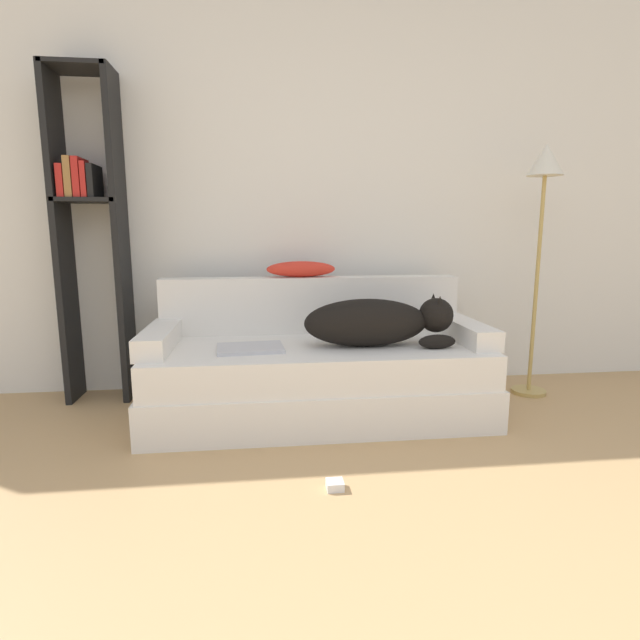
{
  "coord_description": "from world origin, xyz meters",
  "views": [
    {
      "loc": [
        -0.38,
        -0.47,
        1.02
      ],
      "look_at": [
        -0.07,
        2.09,
        0.56
      ],
      "focal_mm": 28.0,
      "sensor_mm": 36.0,
      "label": 1
    }
  ],
  "objects_px": {
    "throw_pillow": "(301,269)",
    "bookshelf": "(90,223)",
    "power_adapter": "(335,485)",
    "couch": "(318,380)",
    "dog": "(378,322)",
    "laptop": "(250,348)",
    "floor_lamp": "(543,197)"
  },
  "relations": [
    {
      "from": "laptop",
      "to": "power_adapter",
      "type": "bearing_deg",
      "value": -69.57
    },
    {
      "from": "dog",
      "to": "laptop",
      "type": "height_order",
      "value": "dog"
    },
    {
      "from": "dog",
      "to": "bookshelf",
      "type": "distance_m",
      "value": 1.77
    },
    {
      "from": "couch",
      "to": "power_adapter",
      "type": "xyz_separation_m",
      "value": [
        -0.03,
        -0.83,
        -0.18
      ]
    },
    {
      "from": "couch",
      "to": "dog",
      "type": "bearing_deg",
      "value": -15.32
    },
    {
      "from": "throw_pillow",
      "to": "floor_lamp",
      "type": "height_order",
      "value": "floor_lamp"
    },
    {
      "from": "bookshelf",
      "to": "power_adapter",
      "type": "relative_size",
      "value": 28.1
    },
    {
      "from": "couch",
      "to": "throw_pillow",
      "type": "distance_m",
      "value": 0.7
    },
    {
      "from": "throw_pillow",
      "to": "bookshelf",
      "type": "bearing_deg",
      "value": 176.09
    },
    {
      "from": "floor_lamp",
      "to": "laptop",
      "type": "bearing_deg",
      "value": -169.93
    },
    {
      "from": "couch",
      "to": "throw_pillow",
      "type": "bearing_deg",
      "value": 99.56
    },
    {
      "from": "throw_pillow",
      "to": "dog",
      "type": "bearing_deg",
      "value": -50.22
    },
    {
      "from": "couch",
      "to": "laptop",
      "type": "distance_m",
      "value": 0.44
    },
    {
      "from": "throw_pillow",
      "to": "bookshelf",
      "type": "distance_m",
      "value": 1.27
    },
    {
      "from": "power_adapter",
      "to": "couch",
      "type": "bearing_deg",
      "value": 88.04
    },
    {
      "from": "couch",
      "to": "floor_lamp",
      "type": "bearing_deg",
      "value": 8.73
    },
    {
      "from": "bookshelf",
      "to": "power_adapter",
      "type": "height_order",
      "value": "bookshelf"
    },
    {
      "from": "laptop",
      "to": "bookshelf",
      "type": "distance_m",
      "value": 1.26
    },
    {
      "from": "floor_lamp",
      "to": "power_adapter",
      "type": "height_order",
      "value": "floor_lamp"
    },
    {
      "from": "throw_pillow",
      "to": "bookshelf",
      "type": "xyz_separation_m",
      "value": [
        -1.23,
        0.08,
        0.28
      ]
    },
    {
      "from": "throw_pillow",
      "to": "power_adapter",
      "type": "distance_m",
      "value": 1.43
    },
    {
      "from": "couch",
      "to": "power_adapter",
      "type": "relative_size",
      "value": 26.76
    },
    {
      "from": "power_adapter",
      "to": "dog",
      "type": "bearing_deg",
      "value": 65.43
    },
    {
      "from": "throw_pillow",
      "to": "floor_lamp",
      "type": "relative_size",
      "value": 0.27
    },
    {
      "from": "throw_pillow",
      "to": "power_adapter",
      "type": "height_order",
      "value": "throw_pillow"
    },
    {
      "from": "dog",
      "to": "floor_lamp",
      "type": "xyz_separation_m",
      "value": [
        1.06,
        0.3,
        0.68
      ]
    },
    {
      "from": "couch",
      "to": "floor_lamp",
      "type": "xyz_separation_m",
      "value": [
        1.38,
        0.21,
        1.02
      ]
    },
    {
      "from": "laptop",
      "to": "throw_pillow",
      "type": "height_order",
      "value": "throw_pillow"
    },
    {
      "from": "bookshelf",
      "to": "floor_lamp",
      "type": "bearing_deg",
      "value": -5.07
    },
    {
      "from": "couch",
      "to": "power_adapter",
      "type": "bearing_deg",
      "value": -91.96
    },
    {
      "from": "laptop",
      "to": "throw_pillow",
      "type": "xyz_separation_m",
      "value": [
        0.31,
        0.46,
        0.38
      ]
    },
    {
      "from": "dog",
      "to": "laptop",
      "type": "xyz_separation_m",
      "value": [
        -0.68,
        -0.01,
        -0.12
      ]
    }
  ]
}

